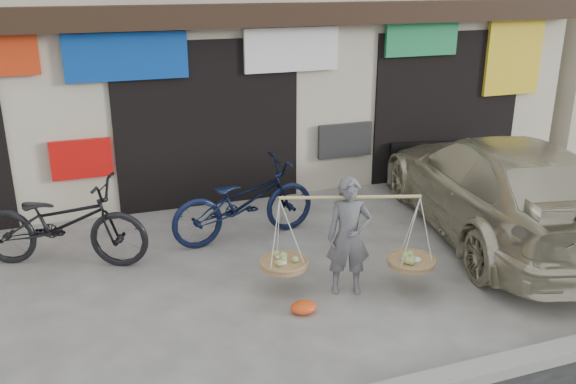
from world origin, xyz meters
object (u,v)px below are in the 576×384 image
object	(u,v)px
street_vendor	(349,242)
bike_2	(244,201)
suv	(497,186)
bike_0	(62,223)

from	to	relation	value
street_vendor	bike_2	distance (m)	2.10
street_vendor	suv	world-z (taller)	suv
bike_0	bike_2	bearing A→B (deg)	-66.74
bike_2	suv	world-z (taller)	suv
street_vendor	bike_2	world-z (taller)	street_vendor
bike_0	bike_2	distance (m)	2.47
bike_2	suv	size ratio (longest dim) A/B	0.40
street_vendor	bike_0	bearing A→B (deg)	166.49
street_vendor	bike_2	xyz separation A→B (m)	(-0.73, 1.96, -0.09)
bike_2	suv	xyz separation A→B (m)	(3.52, -1.08, 0.17)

